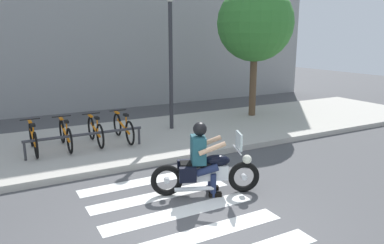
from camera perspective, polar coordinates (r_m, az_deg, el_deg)
The scene contains 15 objects.
ground_plane at distance 5.90m, azimuth -0.01°, elevation -17.28°, with size 48.00×48.00×0.00m, color #4C4C4F.
sidewalk at distance 10.51m, azimuth -14.05°, elevation -3.33°, with size 24.00×4.40×0.15m, color #B7B2A8.
crosswalk_stripe_2 at distance 5.98m, azimuth 1.68°, elevation -16.80°, with size 2.80×0.40×0.01m, color white.
crosswalk_stripe_3 at distance 6.60m, azimuth -1.91°, elevation -13.74°, with size 2.80×0.40×0.01m, color white.
crosswalk_stripe_4 at distance 7.25m, azimuth -4.80°, elevation -11.19°, with size 2.80×0.40×0.01m, color white.
crosswalk_stripe_5 at distance 7.93m, azimuth -7.16°, elevation -9.04°, with size 2.80×0.40×0.01m, color white.
motorcycle at distance 7.14m, azimuth 2.24°, elevation -7.64°, with size 2.01×0.97×1.21m.
rider at distance 7.01m, azimuth 1.62°, elevation -4.88°, with size 0.75×0.68×1.43m.
bicycle_0 at distance 9.95m, azimuth -23.29°, elevation -2.37°, with size 0.48×1.74×0.79m.
bicycle_1 at distance 10.04m, azimuth -18.93°, elevation -1.87°, with size 0.48×1.72×0.78m.
bicycle_2 at distance 10.18m, azimuth -14.67°, elevation -1.37°, with size 0.48×1.62×0.79m.
bicycle_3 at distance 10.38m, azimuth -10.55°, elevation -0.86°, with size 0.48×1.75×0.80m.
bike_rack at distance 9.57m, azimuth -16.11°, elevation -2.08°, with size 2.91×0.07×0.49m.
street_lamp at distance 11.29m, azimuth -3.31°, elevation 10.99°, with size 0.28×0.28×4.22m.
tree_near_rack at distance 13.45m, azimuth 9.72°, elevation 14.74°, with size 2.66×2.66×4.75m.
Camera 1 is at (-2.42, -4.47, 2.99)m, focal length 34.57 mm.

